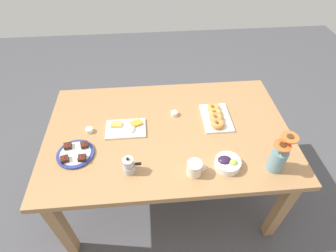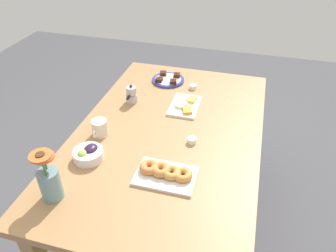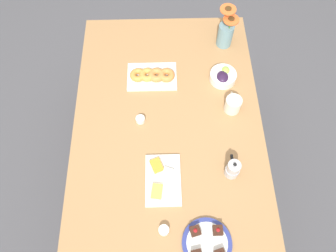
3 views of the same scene
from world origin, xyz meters
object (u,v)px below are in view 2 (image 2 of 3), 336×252
coffee_mug (100,128)px  jam_cup_honey (192,140)px  jam_cup_berry (193,87)px  cheese_platter (185,106)px  flower_vase (50,181)px  dining_table (168,144)px  dessert_plate (168,80)px  croissant_platter (165,173)px  grape_bowl (88,154)px  moka_pot (131,95)px

coffee_mug → jam_cup_honey: size_ratio=2.52×
jam_cup_honey → jam_cup_berry: bearing=-168.8°
cheese_platter → flower_vase: 0.94m
dining_table → coffee_mug: size_ratio=13.22×
jam_cup_berry → dessert_plate: bearing=-107.3°
dining_table → flower_vase: 0.70m
dining_table → jam_cup_berry: size_ratio=33.33×
coffee_mug → dessert_plate: bearing=164.6°
cheese_platter → dining_table: bearing=-7.0°
cheese_platter → flower_vase: bearing=-24.2°
dessert_plate → croissant_platter: bearing=14.7°
grape_bowl → dessert_plate: (-0.89, 0.16, -0.02)m
dining_table → cheese_platter: bearing=173.0°
dining_table → dessert_plate: bearing=-164.7°
dining_table → grape_bowl: size_ratio=10.76×
cheese_platter → dessert_plate: (-0.30, -0.19, 0.00)m
dessert_plate → moka_pot: size_ratio=1.87×
grape_bowl → croissant_platter: (0.02, 0.40, -0.01)m
jam_cup_honey → jam_cup_berry: same height
croissant_platter → dessert_plate: (-0.91, -0.24, -0.01)m
jam_cup_berry → croissant_platter: bearing=3.3°
croissant_platter → jam_cup_honey: size_ratio=5.83×
flower_vase → jam_cup_berry: bearing=160.7°
jam_cup_berry → dessert_plate: 0.20m
dining_table → coffee_mug: bearing=-71.1°
cheese_platter → moka_pot: 0.34m
jam_cup_berry → dining_table: bearing=-3.5°
coffee_mug → dessert_plate: 0.72m
jam_cup_berry → flower_vase: size_ratio=0.19×
coffee_mug → cheese_platter: bearing=136.0°
dining_table → jam_cup_berry: bearing=176.5°
jam_cup_berry → coffee_mug: bearing=-30.9°
jam_cup_honey → jam_cup_berry: size_ratio=1.00×
jam_cup_honey → flower_vase: bearing=-43.4°
dessert_plate → moka_pot: 0.36m
croissant_platter → dessert_plate: 0.94m
cheese_platter → croissant_platter: croissant_platter is taller
jam_cup_honey → jam_cup_berry: 0.58m
cheese_platter → dessert_plate: 0.35m
dining_table → grape_bowl: grape_bowl is taller
jam_cup_honey → flower_vase: flower_vase is taller
cheese_platter → flower_vase: size_ratio=1.00×
moka_pot → grape_bowl: bearing=-1.6°
jam_cup_honey → grape_bowl: bearing=-60.9°
flower_vase → moka_pot: flower_vase is taller
coffee_mug → jam_cup_berry: size_ratio=2.52×
flower_vase → moka_pot: (-0.83, 0.05, -0.04)m
grape_bowl → flower_vase: flower_vase is taller
croissant_platter → flower_vase: 0.50m
flower_vase → moka_pot: size_ratio=2.17×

